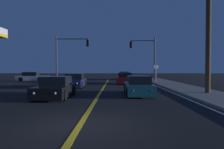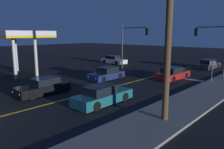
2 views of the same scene
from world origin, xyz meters
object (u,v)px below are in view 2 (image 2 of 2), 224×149
Objects in this scene: car_distant_tail_red at (173,74)px; gas_station_canopy at (14,36)px; car_side_waiting_charcoal at (208,65)px; car_mid_block_black at (43,87)px; car_parked_curb_navy at (107,74)px; street_sign_corner at (212,68)px; traffic_signal_far_left at (131,40)px; utility_pole_right at (169,28)px; traffic_signal_near_right at (214,42)px; car_lead_oncoming_white at (114,60)px; car_following_oncoming_teal at (102,96)px.

gas_station_canopy is (-15.36, -10.42, 4.14)m from car_distant_tail_red.
car_mid_block_black is at bearing -100.59° from car_side_waiting_charcoal.
car_side_waiting_charcoal is (0.32, 10.18, -0.00)m from car_distant_tail_red.
street_sign_corner is (9.18, 5.65, 0.98)m from car_parked_curb_navy.
gas_station_canopy reaches higher than car_side_waiting_charcoal.
utility_pole_right reaches higher than traffic_signal_far_left.
car_parked_curb_navy is 7.27m from car_distant_tail_red.
gas_station_canopy is at bearing -13.59° from car_mid_block_black.
traffic_signal_near_right reaches higher than car_parked_curb_navy.
car_lead_oncoming_white is 7.57m from traffic_signal_far_left.
car_lead_oncoming_white is at bearing 82.70° from gas_station_canopy.
car_distant_tail_red is at bearing -170.98° from street_sign_corner.
car_mid_block_black and car_lead_oncoming_white have the same top height.
traffic_signal_far_left is 0.61× the size of utility_pole_right.
car_lead_oncoming_white is at bearing 152.51° from traffic_signal_far_left.
car_lead_oncoming_white is 16.83m from traffic_signal_near_right.
car_mid_block_black is 11.40m from gas_station_canopy.
car_mid_block_black is 0.74× the size of traffic_signal_near_right.
gas_station_canopy is (-20.68, 0.82, -0.48)m from utility_pole_right.
car_side_waiting_charcoal is at bearing 90.78° from car_distant_tail_red.
car_side_waiting_charcoal is 21.49m from car_following_oncoming_teal.
street_sign_corner reaches higher than car_mid_block_black.
car_distant_tail_red is at bearing 34.14° from gas_station_canopy.
car_mid_block_black is 0.96× the size of car_side_waiting_charcoal.
car_mid_block_black is 23.63m from car_side_waiting_charcoal.
car_distant_tail_red is at bearing 48.57° from traffic_signal_near_right.
traffic_signal_near_right is at bearing 107.81° from street_sign_corner.
gas_station_canopy reaches higher than street_sign_corner.
street_sign_corner is at bearing -7.03° from traffic_signal_far_left.
car_mid_block_black is at bearing 63.68° from traffic_signal_near_right.
car_side_waiting_charcoal is 0.46× the size of utility_pole_right.
car_mid_block_black is 0.44× the size of utility_pole_right.
traffic_signal_far_left is at bearing -131.08° from car_side_waiting_charcoal.
car_mid_block_black is 11.44m from utility_pole_right.
car_side_waiting_charcoal is at bearing 46.45° from traffic_signal_far_left.
car_side_waiting_charcoal is 22.48m from utility_pole_right.
car_parked_curb_navy is at bearing -133.72° from car_distant_tail_red.
car_following_oncoming_teal is 15.87m from traffic_signal_far_left.
traffic_signal_near_right is at bearing 7.63° from traffic_signal_far_left.
traffic_signal_far_left is at bearing 57.49° from gas_station_canopy.
car_mid_block_black is at bearing 90.98° from car_parked_curb_navy.
gas_station_canopy is at bearing 27.37° from car_parked_curb_navy.
street_sign_corner reaches higher than car_lead_oncoming_white.
street_sign_corner is (-1.40, 11.87, -3.64)m from utility_pole_right.
car_parked_curb_navy is 12.31m from traffic_signal_near_right.
traffic_signal_near_right reaches higher than car_lead_oncoming_white.
car_following_oncoming_teal is (5.66, -6.28, 0.00)m from car_parked_curb_navy.
car_parked_curb_navy is at bearing 28.08° from gas_station_canopy.
traffic_signal_near_right is at bearing 51.13° from car_distant_tail_red.
traffic_signal_near_right is (3.02, 3.42, 3.43)m from car_distant_tail_red.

